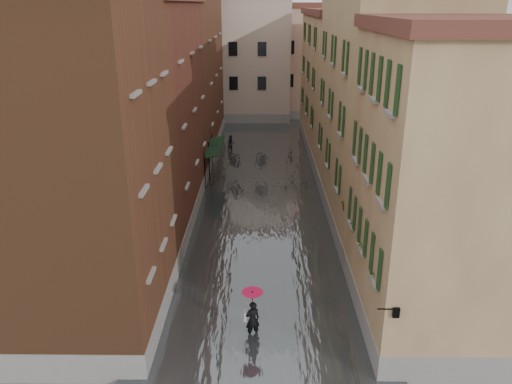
{
  "coord_description": "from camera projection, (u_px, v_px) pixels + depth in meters",
  "views": [
    {
      "loc": [
        -0.05,
        -19.83,
        12.39
      ],
      "look_at": [
        -0.32,
        4.96,
        3.0
      ],
      "focal_mm": 35.0,
      "sensor_mm": 36.0,
      "label": 1
    }
  ],
  "objects": [
    {
      "name": "building_left_mid",
      "position": [
        143.0,
        115.0,
        29.21
      ],
      "size": [
        6.0,
        14.0,
        12.5
      ],
      "primitive_type": "cube",
      "color": "#5B2D1C",
      "rests_on": "ground"
    },
    {
      "name": "building_right_far",
      "position": [
        343.0,
        85.0,
        43.27
      ],
      "size": [
        6.0,
        16.0,
        11.5
      ],
      "primitive_type": "cube",
      "color": "#92714B",
      "rests_on": "ground"
    },
    {
      "name": "building_right_near",
      "position": [
        446.0,
        190.0,
        18.96
      ],
      "size": [
        6.0,
        8.0,
        11.5
      ],
      "primitive_type": "cube",
      "color": "#92714B",
      "rests_on": "ground"
    },
    {
      "name": "building_right_mid",
      "position": [
        382.0,
        112.0,
        28.98
      ],
      "size": [
        6.0,
        14.0,
        13.0
      ],
      "primitive_type": "cube",
      "color": "tan",
      "rests_on": "ground"
    },
    {
      "name": "awning_near",
      "position": [
        213.0,
        152.0,
        35.55
      ],
      "size": [
        1.09,
        3.07,
        2.8
      ],
      "color": "black",
      "rests_on": "ground"
    },
    {
      "name": "pedestrian_far",
      "position": [
        231.0,
        144.0,
        44.03
      ],
      "size": [
        0.92,
        0.83,
        1.54
      ],
      "primitive_type": "imported",
      "rotation": [
        0.0,
        0.0,
        0.41
      ],
      "color": "black",
      "rests_on": "ground"
    },
    {
      "name": "awning_far",
      "position": [
        216.0,
        143.0,
        38.0
      ],
      "size": [
        1.09,
        2.7,
        2.8
      ],
      "color": "black",
      "rests_on": "ground"
    },
    {
      "name": "building_left_near",
      "position": [
        77.0,
        170.0,
        18.83
      ],
      "size": [
        6.0,
        8.0,
        13.0
      ],
      "primitive_type": "cube",
      "color": "brown",
      "rests_on": "ground"
    },
    {
      "name": "pedestrian_main",
      "position": [
        252.0,
        311.0,
        19.35
      ],
      "size": [
        0.86,
        0.86,
        2.06
      ],
      "color": "black",
      "rests_on": "ground"
    },
    {
      "name": "window_planters",
      "position": [
        360.0,
        229.0,
        20.94
      ],
      "size": [
        0.59,
        7.68,
        0.84
      ],
      "color": "maroon",
      "rests_on": "ground"
    },
    {
      "name": "building_end_pink",
      "position": [
        313.0,
        62.0,
        58.15
      ],
      "size": [
        10.0,
        9.0,
        12.0
      ],
      "primitive_type": "cube",
      "color": "tan",
      "rests_on": "ground"
    },
    {
      "name": "floodwater",
      "position": [
        262.0,
        190.0,
        35.05
      ],
      "size": [
        10.0,
        60.0,
        0.2
      ],
      "primitive_type": "cube",
      "color": "#4B5053",
      "rests_on": "ground"
    },
    {
      "name": "building_left_far",
      "position": [
        181.0,
        70.0,
        42.97
      ],
      "size": [
        6.0,
        16.0,
        14.0
      ],
      "primitive_type": "cube",
      "color": "brown",
      "rests_on": "ground"
    },
    {
      "name": "wall_lantern",
      "position": [
        395.0,
        312.0,
        16.21
      ],
      "size": [
        0.71,
        0.22,
        0.35
      ],
      "color": "black",
      "rests_on": "ground"
    },
    {
      "name": "building_end_cream",
      "position": [
        235.0,
        59.0,
        56.2
      ],
      "size": [
        12.0,
        9.0,
        13.0
      ],
      "primitive_type": "cube",
      "color": "#BEA997",
      "rests_on": "ground"
    },
    {
      "name": "ground",
      "position": [
        262.0,
        291.0,
        22.93
      ],
      "size": [
        120.0,
        120.0,
        0.0
      ],
      "primitive_type": "plane",
      "color": "#555558",
      "rests_on": "ground"
    }
  ]
}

